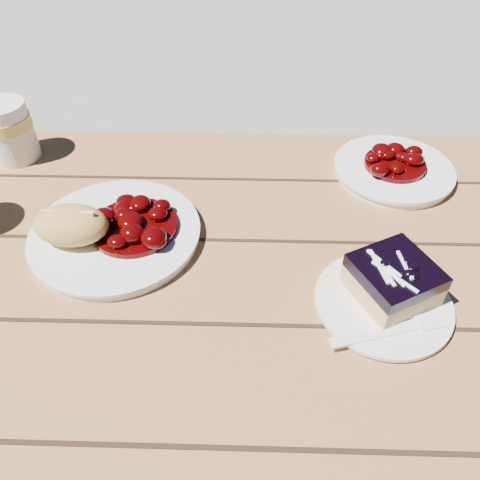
{
  "coord_description": "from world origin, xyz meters",
  "views": [
    {
      "loc": [
        0.13,
        -0.45,
        1.25
      ],
      "look_at": [
        0.12,
        0.02,
        0.81
      ],
      "focal_mm": 35.0,
      "sensor_mm": 36.0,
      "label": 1
    }
  ],
  "objects_px": {
    "picnic_table": "(169,342)",
    "main_plate": "(116,235)",
    "second_plate": "(393,170)",
    "second_cup": "(9,131)",
    "bread_roll": "(71,225)",
    "blueberry_cake": "(393,279)",
    "dessert_plate": "(383,303)"
  },
  "relations": [
    {
      "from": "picnic_table",
      "to": "main_plate",
      "type": "height_order",
      "value": "main_plate"
    },
    {
      "from": "second_plate",
      "to": "second_cup",
      "type": "height_order",
      "value": "second_cup"
    },
    {
      "from": "bread_roll",
      "to": "blueberry_cake",
      "type": "relative_size",
      "value": 0.84
    },
    {
      "from": "picnic_table",
      "to": "blueberry_cake",
      "type": "relative_size",
      "value": 15.19
    },
    {
      "from": "blueberry_cake",
      "to": "second_plate",
      "type": "bearing_deg",
      "value": 49.6
    },
    {
      "from": "picnic_table",
      "to": "second_plate",
      "type": "height_order",
      "value": "second_plate"
    },
    {
      "from": "picnic_table",
      "to": "bread_roll",
      "type": "distance_m",
      "value": 0.25
    },
    {
      "from": "picnic_table",
      "to": "second_plate",
      "type": "relative_size",
      "value": 9.58
    },
    {
      "from": "main_plate",
      "to": "dessert_plate",
      "type": "distance_m",
      "value": 0.41
    },
    {
      "from": "blueberry_cake",
      "to": "main_plate",
      "type": "bearing_deg",
      "value": 137.6
    },
    {
      "from": "dessert_plate",
      "to": "blueberry_cake",
      "type": "height_order",
      "value": "blueberry_cake"
    },
    {
      "from": "main_plate",
      "to": "blueberry_cake",
      "type": "xyz_separation_m",
      "value": [
        0.4,
        -0.11,
        0.03
      ]
    },
    {
      "from": "dessert_plate",
      "to": "picnic_table",
      "type": "bearing_deg",
      "value": 172.28
    },
    {
      "from": "picnic_table",
      "to": "second_plate",
      "type": "bearing_deg",
      "value": 34.06
    },
    {
      "from": "bread_roll",
      "to": "second_cup",
      "type": "bearing_deg",
      "value": 127.19
    },
    {
      "from": "main_plate",
      "to": "second_cup",
      "type": "xyz_separation_m",
      "value": [
        -0.24,
        0.22,
        0.05
      ]
    },
    {
      "from": "blueberry_cake",
      "to": "second_cup",
      "type": "relative_size",
      "value": 1.21
    },
    {
      "from": "main_plate",
      "to": "bread_roll",
      "type": "height_order",
      "value": "bread_roll"
    },
    {
      "from": "main_plate",
      "to": "blueberry_cake",
      "type": "bearing_deg",
      "value": -15.05
    },
    {
      "from": "second_plate",
      "to": "blueberry_cake",
      "type": "bearing_deg",
      "value": -103.04
    },
    {
      "from": "main_plate",
      "to": "dessert_plate",
      "type": "height_order",
      "value": "main_plate"
    },
    {
      "from": "blueberry_cake",
      "to": "second_cup",
      "type": "distance_m",
      "value": 0.72
    },
    {
      "from": "blueberry_cake",
      "to": "second_plate",
      "type": "height_order",
      "value": "blueberry_cake"
    },
    {
      "from": "dessert_plate",
      "to": "second_cup",
      "type": "relative_size",
      "value": 1.63
    },
    {
      "from": "picnic_table",
      "to": "dessert_plate",
      "type": "relative_size",
      "value": 11.25
    },
    {
      "from": "dessert_plate",
      "to": "second_plate",
      "type": "distance_m",
      "value": 0.32
    },
    {
      "from": "bread_roll",
      "to": "second_cup",
      "type": "height_order",
      "value": "second_cup"
    },
    {
      "from": "main_plate",
      "to": "second_cup",
      "type": "relative_size",
      "value": 2.35
    },
    {
      "from": "picnic_table",
      "to": "bread_roll",
      "type": "bearing_deg",
      "value": 155.36
    },
    {
      "from": "second_plate",
      "to": "picnic_table",
      "type": "bearing_deg",
      "value": -145.94
    },
    {
      "from": "picnic_table",
      "to": "second_plate",
      "type": "xyz_separation_m",
      "value": [
        0.39,
        0.27,
        0.17
      ]
    },
    {
      "from": "picnic_table",
      "to": "blueberry_cake",
      "type": "height_order",
      "value": "blueberry_cake"
    }
  ]
}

